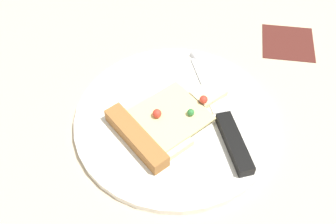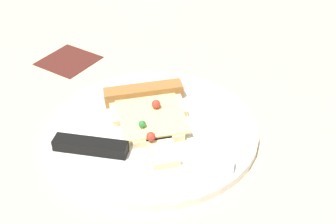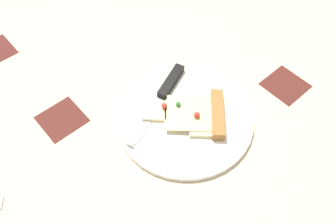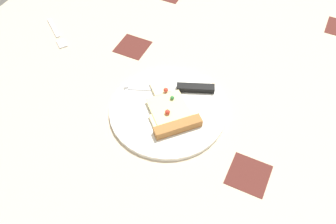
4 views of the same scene
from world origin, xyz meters
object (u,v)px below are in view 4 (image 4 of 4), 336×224
Objects in this scene: pizza_slice at (171,114)px; knife at (178,88)px; fork at (57,34)px; plate at (168,110)px.

knife is (8.92, 2.17, -0.19)cm from pizza_slice.
pizza_slice is 48.21cm from fork.
knife is 44.19cm from fork.
fork is at bearing 74.11° from plate.
pizza_slice is at bearing 109.18° from fork.
fork is (14.34, 46.00, -1.59)cm from pizza_slice.
knife is (7.15, 0.29, 1.20)cm from plate.
plate is 2.93cm from pizza_slice.
pizza_slice is 0.78× the size of knife.
plate is at bearing 90.21° from pizza_slice.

